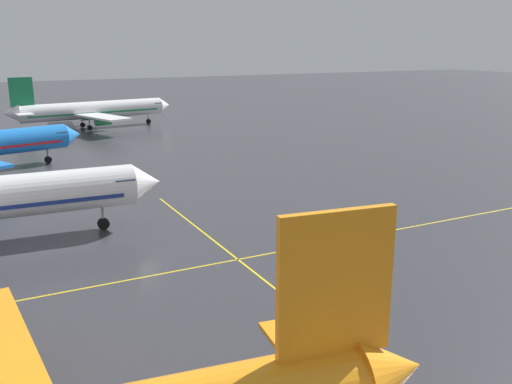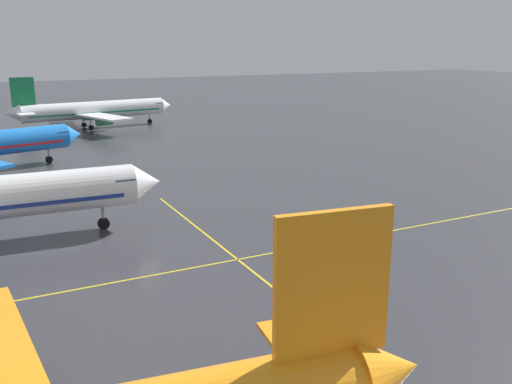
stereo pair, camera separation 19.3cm
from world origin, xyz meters
The scene contains 2 objects.
airliner_far_left_stand centered at (4.62, 122.42, 4.02)m, with size 37.84×32.42×11.76m.
taxiway_markings centered at (0.00, 16.83, 0.00)m, with size 132.09×82.86×0.01m.
Camera 1 is at (-19.72, -6.54, 18.62)m, focal length 39.32 mm.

